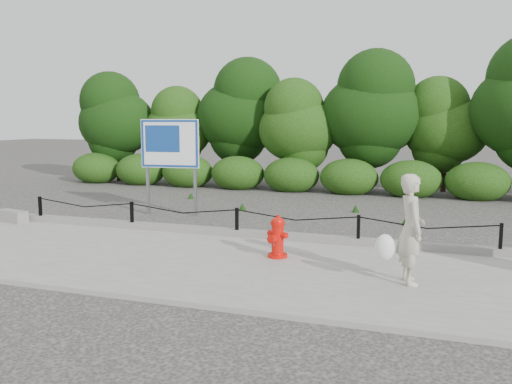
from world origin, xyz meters
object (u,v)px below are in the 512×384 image
at_px(fire_hydrant, 277,237).
at_px(advertising_sign, 170,148).
at_px(concrete_block, 12,216).
at_px(pedestrian, 409,230).

height_order(fire_hydrant, advertising_sign, advertising_sign).
relative_size(fire_hydrant, concrete_block, 0.88).
relative_size(fire_hydrant, pedestrian, 0.46).
height_order(pedestrian, concrete_block, pedestrian).
xyz_separation_m(pedestrian, advertising_sign, (-6.25, 4.34, 0.88)).
bearing_deg(concrete_block, fire_hydrant, -9.06).
xyz_separation_m(concrete_block, advertising_sign, (2.93, 2.42, 1.54)).
bearing_deg(concrete_block, pedestrian, -11.78).
bearing_deg(concrete_block, advertising_sign, 39.59).
height_order(fire_hydrant, concrete_block, fire_hydrant).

